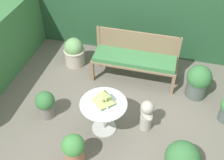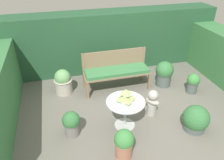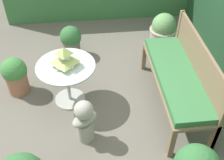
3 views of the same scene
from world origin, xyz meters
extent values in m
plane|color=#666056|center=(0.00, 0.00, 0.00)|extent=(30.00, 30.00, 0.00)
cube|color=#234C2D|center=(0.00, 2.28, 0.84)|extent=(6.40, 0.76, 1.67)
cube|color=#7F664C|center=(-0.92, 0.73, 0.22)|extent=(0.06, 0.06, 0.44)
cube|color=#7F664C|center=(0.68, 0.73, 0.22)|extent=(0.06, 0.06, 0.44)
cube|color=#7F664C|center=(-0.92, 1.21, 0.22)|extent=(0.06, 0.06, 0.44)
cube|color=#7F664C|center=(0.68, 1.21, 0.22)|extent=(0.06, 0.06, 0.44)
cube|color=#7F664C|center=(-0.12, 0.97, 0.46)|extent=(1.66, 0.54, 0.04)
cube|color=#387542|center=(-0.12, 0.97, 0.52)|extent=(1.59, 0.49, 0.08)
cube|color=#7F664C|center=(-0.92, 1.22, 0.49)|extent=(0.06, 0.06, 0.97)
cube|color=#7F664C|center=(0.68, 1.22, 0.49)|extent=(0.06, 0.06, 0.97)
cube|color=#7F664C|center=(-0.12, 1.22, 0.76)|extent=(1.59, 0.04, 0.41)
cylinder|color=#B7B7B2|center=(-0.35, -0.42, 0.01)|extent=(0.42, 0.42, 0.02)
cylinder|color=#B7B7B2|center=(-0.35, -0.42, 0.30)|extent=(0.04, 0.04, 0.60)
cylinder|color=silver|center=(-0.35, -0.42, 0.61)|extent=(0.76, 0.76, 0.01)
torus|color=#B7B7B2|center=(-0.35, -0.42, 0.59)|extent=(0.76, 0.76, 0.02)
cube|color=silver|center=(-0.35, -0.42, 0.64)|extent=(0.21, 0.21, 0.05)
pyramid|color=#A8BC66|center=(-0.35, -0.42, 0.71)|extent=(0.29, 0.29, 0.08)
cube|color=silver|center=(-0.35, -0.42, 0.77)|extent=(0.13, 0.13, 0.05)
pyramid|color=#A8BC66|center=(-0.35, -0.42, 0.84)|extent=(0.18, 0.18, 0.09)
cylinder|color=#A39E93|center=(0.33, -0.22, 0.14)|extent=(0.20, 0.20, 0.28)
ellipsoid|color=#A39E93|center=(0.33, -0.22, 0.34)|extent=(0.33, 0.36, 0.12)
sphere|color=#A39E93|center=(0.33, -0.22, 0.49)|extent=(0.23, 0.23, 0.23)
cylinder|color=slate|center=(-1.41, -0.38, 0.15)|extent=(0.28, 0.28, 0.29)
torus|color=slate|center=(-1.41, -0.38, 0.28)|extent=(0.31, 0.31, 0.03)
sphere|color=#336B38|center=(-1.41, -0.38, 0.35)|extent=(0.34, 0.34, 0.34)
cylinder|color=#ADA393|center=(-1.45, 1.15, 0.18)|extent=(0.42, 0.42, 0.37)
torus|color=#ADA393|center=(-1.45, 1.15, 0.35)|extent=(0.46, 0.46, 0.03)
sphere|color=#66995B|center=(-1.45, 1.15, 0.43)|extent=(0.40, 0.40, 0.40)
cylinder|color=#4C5651|center=(1.13, 0.82, 0.18)|extent=(0.39, 0.39, 0.36)
torus|color=#4C5651|center=(1.13, 0.82, 0.35)|extent=(0.43, 0.43, 0.03)
sphere|color=#336B38|center=(1.13, 0.82, 0.44)|extent=(0.46, 0.46, 0.46)
cylinder|color=#4C5651|center=(1.66, 0.31, 0.16)|extent=(0.26, 0.26, 0.31)
torus|color=#4C5651|center=(1.66, 0.31, 0.30)|extent=(0.29, 0.29, 0.03)
sphere|color=#3D7F3D|center=(1.66, 0.31, 0.37)|extent=(0.31, 0.31, 0.31)
cylinder|color=#4C5651|center=(0.97, -0.87, 0.09)|extent=(0.43, 0.43, 0.18)
torus|color=#4C5651|center=(0.97, -0.87, 0.17)|extent=(0.47, 0.47, 0.03)
sphere|color=#336B38|center=(0.97, -0.87, 0.27)|extent=(0.52, 0.52, 0.52)
cylinder|color=#9E664C|center=(-0.61, -1.14, 0.16)|extent=(0.30, 0.30, 0.33)
torus|color=#9E664C|center=(-0.61, -1.14, 0.32)|extent=(0.33, 0.33, 0.03)
sphere|color=#3D7F3D|center=(-0.61, -1.14, 0.39)|extent=(0.35, 0.35, 0.35)
camera|label=1|loc=(0.56, -3.34, 3.82)|focal=45.00mm
camera|label=2|loc=(-1.49, -3.62, 3.12)|focal=35.00mm
camera|label=3|loc=(2.45, -0.13, 2.83)|focal=45.00mm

